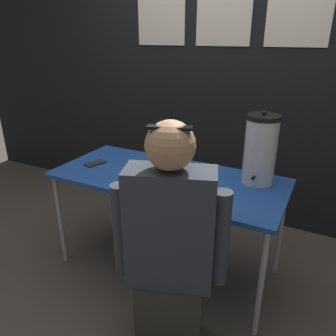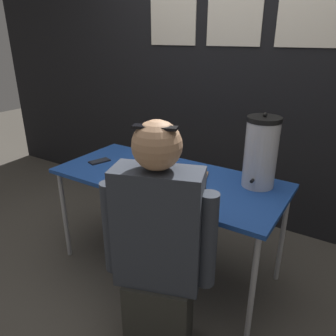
{
  "view_description": "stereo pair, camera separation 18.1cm",
  "coord_description": "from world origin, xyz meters",
  "px_view_note": "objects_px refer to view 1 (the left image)",
  "views": [
    {
      "loc": [
        0.92,
        -1.77,
        1.61
      ],
      "look_at": [
        0.0,
        0.0,
        0.79
      ],
      "focal_mm": 35.0,
      "sensor_mm": 36.0,
      "label": 1
    },
    {
      "loc": [
        1.08,
        -1.68,
        1.61
      ],
      "look_at": [
        0.0,
        0.0,
        0.79
      ],
      "focal_mm": 35.0,
      "sensor_mm": 36.0,
      "label": 2
    }
  ],
  "objects_px": {
    "coffee_urn": "(260,150)",
    "cell_phone": "(95,163)",
    "person_seated": "(170,250)",
    "donut_box": "(168,175)"
  },
  "relations": [
    {
      "from": "donut_box",
      "to": "person_seated",
      "type": "bearing_deg",
      "value": -80.7
    },
    {
      "from": "cell_phone",
      "to": "person_seated",
      "type": "xyz_separation_m",
      "value": [
        0.88,
        -0.52,
        -0.13
      ]
    },
    {
      "from": "donut_box",
      "to": "person_seated",
      "type": "relative_size",
      "value": 0.44
    },
    {
      "from": "donut_box",
      "to": "person_seated",
      "type": "xyz_separation_m",
      "value": [
        0.29,
        -0.54,
        -0.14
      ]
    },
    {
      "from": "donut_box",
      "to": "person_seated",
      "type": "height_order",
      "value": "person_seated"
    },
    {
      "from": "cell_phone",
      "to": "coffee_urn",
      "type": "bearing_deg",
      "value": 29.53
    },
    {
      "from": "coffee_urn",
      "to": "person_seated",
      "type": "relative_size",
      "value": 0.36
    },
    {
      "from": "coffee_urn",
      "to": "person_seated",
      "type": "xyz_separation_m",
      "value": [
        -0.24,
        -0.75,
        -0.34
      ]
    },
    {
      "from": "donut_box",
      "to": "cell_phone",
      "type": "distance_m",
      "value": 0.59
    },
    {
      "from": "coffee_urn",
      "to": "cell_phone",
      "type": "xyz_separation_m",
      "value": [
        -1.12,
        -0.23,
        -0.21
      ]
    }
  ]
}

